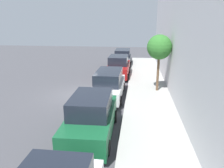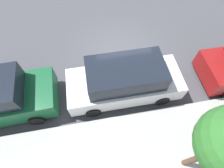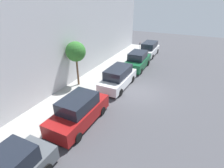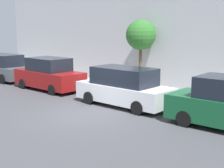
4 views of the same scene
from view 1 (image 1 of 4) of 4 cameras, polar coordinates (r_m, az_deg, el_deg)
ground_plane at (r=16.13m, az=-8.77°, el=-2.80°), size 60.00×60.00×0.00m
sidewalk at (r=15.58m, az=9.49°, el=-3.24°), size 3.10×32.00×0.15m
building_facade at (r=15.08m, az=20.74°, el=17.31°), size 2.00×32.00×11.50m
parked_suv_second at (r=10.24m, az=-5.40°, el=-8.57°), size 2.08×4.84×1.98m
parked_minivan_third at (r=15.19m, az=-0.84°, el=-0.15°), size 2.02×4.92×1.90m
parked_suv_fourth at (r=21.05m, az=1.69°, el=4.54°), size 2.08×4.82×1.98m
parked_minivan_fifth at (r=26.44m, az=2.78°, el=6.93°), size 2.02×4.92×1.90m
street_tree at (r=16.17m, az=12.29°, el=9.30°), size 1.78×1.78×4.13m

